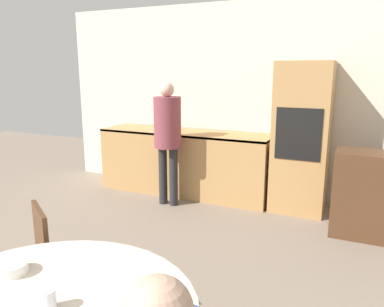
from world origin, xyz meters
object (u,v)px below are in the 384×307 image
chair_far_left (27,264)px  person_standing (168,131)px  cup (48,300)px  oven_unit (302,138)px  bowl_centre (12,268)px  sideboard (381,196)px

chair_far_left → person_standing: bearing=130.5°
chair_far_left → cup: bearing=-2.2°
chair_far_left → cup: size_ratio=9.36×
oven_unit → person_standing: (-1.56, -0.52, 0.06)m
cup → bowl_centre: cup is taller
sideboard → oven_unit: bearing=150.9°
bowl_centre → sideboard: bearing=59.0°
bowl_centre → oven_unit: bearing=75.6°
oven_unit → chair_far_left: 3.32m
oven_unit → person_standing: bearing=-161.6°
oven_unit → cup: size_ratio=20.07×
sideboard → person_standing: size_ratio=0.59×
oven_unit → sideboard: 1.12m
oven_unit → bowl_centre: bearing=-104.4°
oven_unit → sideboard: oven_unit is taller
person_standing → bowl_centre: 3.01m
cup → person_standing: bearing=109.0°
cup → chair_far_left: bearing=144.1°
chair_far_left → bowl_centre: (0.38, -0.41, 0.28)m
sideboard → chair_far_left: 3.33m
oven_unit → bowl_centre: 3.56m
oven_unit → cup: 3.63m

